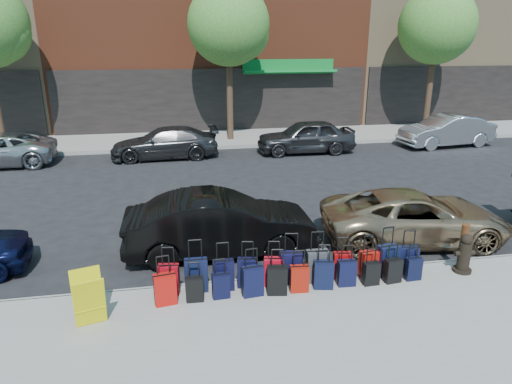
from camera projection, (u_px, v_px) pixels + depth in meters
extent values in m
plane|color=black|center=(254.00, 208.00, 13.83)|extent=(120.00, 120.00, 0.00)
cube|color=gray|center=(320.00, 336.00, 7.74)|extent=(60.00, 4.00, 0.15)
cube|color=gray|center=(220.00, 139.00, 23.13)|extent=(60.00, 4.00, 0.15)
cube|color=gray|center=(290.00, 278.00, 9.62)|extent=(60.00, 0.08, 0.15)
cube|color=gray|center=(224.00, 147.00, 21.25)|extent=(60.00, 0.08, 0.15)
cube|color=black|center=(215.00, 101.00, 24.44)|extent=(16.66, 0.15, 3.40)
cube|color=#0B6926|center=(290.00, 72.00, 24.31)|extent=(5.00, 0.91, 0.27)
cube|color=#0B6926|center=(288.00, 65.00, 24.48)|extent=(5.00, 0.10, 0.60)
cube|color=black|center=(483.00, 95.00, 27.13)|extent=(14.70, 0.15, 3.40)
cylinder|color=black|center=(230.00, 90.00, 21.96)|extent=(0.30, 0.30, 4.80)
sphere|color=#2F7125|center=(229.00, 24.00, 21.02)|extent=(3.80, 3.80, 3.80)
sphere|color=#2F7125|center=(241.00, 33.00, 21.24)|extent=(2.58, 2.58, 2.58)
cylinder|color=black|center=(430.00, 86.00, 23.73)|extent=(0.30, 0.30, 4.80)
sphere|color=#2F7125|center=(437.00, 25.00, 22.79)|extent=(3.80, 3.80, 3.80)
sphere|color=#2F7125|center=(447.00, 33.00, 23.01)|extent=(2.58, 2.58, 2.58)
cube|color=maroon|center=(169.00, 279.00, 8.82)|extent=(0.43, 0.28, 0.60)
cylinder|color=black|center=(167.00, 249.00, 8.61)|extent=(0.23, 0.07, 0.03)
cube|color=black|center=(196.00, 275.00, 8.91)|extent=(0.45, 0.25, 0.66)
cylinder|color=black|center=(195.00, 242.00, 8.68)|extent=(0.25, 0.04, 0.03)
cube|color=black|center=(224.00, 275.00, 8.96)|extent=(0.41, 0.23, 0.61)
cylinder|color=black|center=(223.00, 244.00, 8.75)|extent=(0.23, 0.03, 0.03)
cube|color=black|center=(248.00, 273.00, 9.07)|extent=(0.43, 0.30, 0.60)
cylinder|color=black|center=(247.00, 243.00, 8.86)|extent=(0.22, 0.08, 0.03)
cube|color=#A80A1A|center=(274.00, 272.00, 9.13)|extent=(0.42, 0.29, 0.58)
cylinder|color=black|center=(274.00, 243.00, 8.93)|extent=(0.22, 0.08, 0.03)
cube|color=black|center=(291.00, 268.00, 9.20)|extent=(0.47, 0.31, 0.66)
cylinder|color=black|center=(292.00, 235.00, 8.97)|extent=(0.25, 0.07, 0.03)
cube|color=#333438|center=(317.00, 266.00, 9.26)|extent=(0.45, 0.26, 0.67)
cylinder|color=black|center=(319.00, 233.00, 9.03)|extent=(0.25, 0.04, 0.03)
cube|color=#93090B|center=(342.00, 265.00, 9.42)|extent=(0.39, 0.26, 0.55)
cylinder|color=black|center=(344.00, 239.00, 9.23)|extent=(0.21, 0.06, 0.03)
cube|color=#A2110A|center=(368.00, 264.00, 9.47)|extent=(0.40, 0.26, 0.56)
cylinder|color=black|center=(371.00, 237.00, 9.28)|extent=(0.21, 0.06, 0.03)
cube|color=black|center=(388.00, 260.00, 9.51)|extent=(0.47, 0.31, 0.66)
cylinder|color=black|center=(391.00, 229.00, 9.29)|extent=(0.25, 0.07, 0.03)
cube|color=black|center=(408.00, 260.00, 9.58)|extent=(0.43, 0.30, 0.60)
cylinder|color=black|center=(411.00, 232.00, 9.38)|extent=(0.22, 0.08, 0.03)
cube|color=#AA0F0A|center=(165.00, 289.00, 8.47)|extent=(0.43, 0.29, 0.59)
cylinder|color=black|center=(163.00, 258.00, 8.26)|extent=(0.23, 0.07, 0.03)
cube|color=black|center=(195.00, 289.00, 8.58)|extent=(0.34, 0.21, 0.48)
cylinder|color=black|center=(193.00, 264.00, 8.41)|extent=(0.19, 0.04, 0.03)
cube|color=black|center=(221.00, 286.00, 8.69)|extent=(0.34, 0.21, 0.49)
cylinder|color=black|center=(220.00, 261.00, 8.52)|extent=(0.19, 0.04, 0.03)
cube|color=black|center=(252.00, 281.00, 8.76)|extent=(0.43, 0.28, 0.59)
cylinder|color=black|center=(252.00, 251.00, 8.55)|extent=(0.23, 0.06, 0.03)
cube|color=black|center=(277.00, 280.00, 8.81)|extent=(0.42, 0.28, 0.57)
cylinder|color=black|center=(278.00, 251.00, 8.61)|extent=(0.22, 0.07, 0.03)
cube|color=maroon|center=(299.00, 279.00, 8.91)|extent=(0.37, 0.23, 0.53)
cylinder|color=black|center=(300.00, 252.00, 8.72)|extent=(0.20, 0.05, 0.03)
cube|color=black|center=(323.00, 275.00, 9.02)|extent=(0.42, 0.29, 0.56)
cylinder|color=black|center=(325.00, 247.00, 8.82)|extent=(0.22, 0.07, 0.03)
cube|color=black|center=(347.00, 273.00, 9.12)|extent=(0.37, 0.23, 0.53)
cylinder|color=black|center=(348.00, 247.00, 8.94)|extent=(0.20, 0.04, 0.03)
cube|color=black|center=(371.00, 273.00, 9.16)|extent=(0.33, 0.20, 0.48)
cylinder|color=black|center=(373.00, 250.00, 9.00)|extent=(0.18, 0.04, 0.03)
cube|color=black|center=(393.00, 271.00, 9.25)|extent=(0.36, 0.23, 0.50)
cylinder|color=black|center=(395.00, 246.00, 9.08)|extent=(0.19, 0.05, 0.03)
cube|color=black|center=(413.00, 269.00, 9.35)|extent=(0.33, 0.20, 0.48)
cylinder|color=black|center=(416.00, 246.00, 9.19)|extent=(0.18, 0.04, 0.03)
cylinder|color=black|center=(462.00, 270.00, 9.73)|extent=(0.39, 0.39, 0.06)
cylinder|color=black|center=(464.00, 256.00, 9.63)|extent=(0.26, 0.26, 0.60)
sphere|color=black|center=(467.00, 240.00, 9.51)|extent=(0.24, 0.24, 0.24)
cylinder|color=black|center=(465.00, 253.00, 9.60)|extent=(0.44, 0.13, 0.11)
cylinder|color=#38190C|center=(463.00, 245.00, 9.92)|extent=(0.15, 0.15, 0.91)
cylinder|color=#38190C|center=(466.00, 226.00, 9.77)|extent=(0.17, 0.17, 0.04)
cube|color=#CCC10B|center=(90.00, 303.00, 7.72)|extent=(0.56, 0.36, 0.92)
cube|color=#CCC10B|center=(87.00, 294.00, 8.00)|extent=(0.56, 0.36, 0.92)
cube|color=#CCC10B|center=(90.00, 305.00, 7.90)|extent=(0.59, 0.46, 0.02)
imported|color=black|center=(221.00, 224.00, 10.69)|extent=(4.47, 1.56, 1.47)
imported|color=#957B5B|center=(415.00, 217.00, 11.42)|extent=(4.84, 2.66, 1.28)
imported|color=#2F2F31|center=(165.00, 143.00, 19.47)|extent=(4.56, 1.94, 1.31)
imported|color=#313133|center=(306.00, 136.00, 20.37)|extent=(4.37, 1.84, 1.48)
imported|color=#BABDC2|center=(446.00, 131.00, 21.62)|extent=(4.64, 2.03, 1.48)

